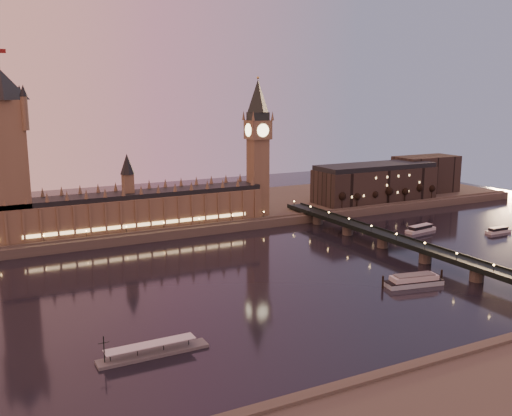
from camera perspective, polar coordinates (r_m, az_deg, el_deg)
The scene contains 18 objects.
ground at distance 313.08m, azimuth 1.72°, elevation -6.82°, with size 700.00×700.00×0.00m, color black.
far_embankment at distance 468.91m, azimuth -4.91°, elevation -0.30°, with size 560.00×130.00×6.00m, color #423D35.
palace_of_westminster at distance 401.97m, azimuth -11.78°, elevation 0.25°, with size 180.00×26.62×52.00m.
victoria_tower at distance 382.58m, azimuth -23.69°, elevation 5.64°, with size 31.68×31.68×118.00m.
big_ben at distance 430.78m, azimuth 0.19°, elevation 6.90°, with size 17.68×17.68×104.00m.
westminster_bridge at distance 363.31m, azimuth 14.47°, elevation -3.69°, with size 13.20×260.00×15.30m.
city_block at distance 523.34m, azimuth 13.49°, elevation 2.79°, with size 155.00×45.00×34.00m.
bare_tree_0 at distance 463.25m, azimuth 8.49°, elevation 1.09°, with size 6.46×6.46×13.13m.
bare_tree_1 at distance 473.05m, azimuth 10.12°, elevation 1.25°, with size 6.46×6.46×13.13m.
bare_tree_2 at distance 483.23m, azimuth 11.68°, elevation 1.40°, with size 6.46×6.46×13.13m.
bare_tree_3 at distance 493.76m, azimuth 13.18°, elevation 1.55°, with size 6.46×6.46×13.13m.
bare_tree_4 at distance 504.61m, azimuth 14.61°, elevation 1.69°, with size 6.46×6.46×13.13m.
bare_tree_5 at distance 515.77m, azimuth 15.99°, elevation 1.82°, with size 6.46×6.46×13.13m.
bare_tree_6 at distance 527.21m, azimuth 17.30°, elevation 1.95°, with size 6.46×6.46×13.13m.
cruise_boat_b at distance 427.00m, azimuth 16.14°, elevation -2.00°, with size 27.11×10.34×4.88m.
cruise_boat_c at distance 442.29m, azimuth 23.06°, elevation -2.06°, with size 20.71×5.77×4.13m.
moored_barge at distance 308.34m, azimuth 15.51°, elevation -7.00°, with size 35.07×14.21×6.54m.
pontoon_pier at distance 227.08m, azimuth -10.28°, elevation -14.00°, with size 42.95×7.16×11.45m.
Camera 1 is at (-145.34, -259.37, 98.09)m, focal length 40.00 mm.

